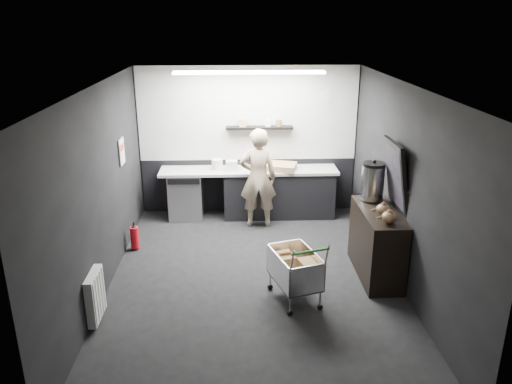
{
  "coord_description": "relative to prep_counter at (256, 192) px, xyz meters",
  "views": [
    {
      "loc": [
        -0.23,
        -6.18,
        3.52
      ],
      "look_at": [
        0.04,
        0.4,
        1.18
      ],
      "focal_mm": 35.0,
      "sensor_mm": 36.0,
      "label": 1
    }
  ],
  "objects": [
    {
      "name": "floor",
      "position": [
        -0.14,
        -2.42,
        -0.46
      ],
      "size": [
        5.5,
        5.5,
        0.0
      ],
      "primitive_type": "plane",
      "color": "black",
      "rests_on": "ground"
    },
    {
      "name": "ceiling",
      "position": [
        -0.14,
        -2.42,
        2.24
      ],
      "size": [
        5.5,
        5.5,
        0.0
      ],
      "primitive_type": "plane",
      "rotation": [
        3.14,
        0.0,
        0.0
      ],
      "color": "silver",
      "rests_on": "wall_back"
    },
    {
      "name": "wall_back",
      "position": [
        -0.14,
        0.33,
        0.89
      ],
      "size": [
        5.5,
        0.0,
        5.5
      ],
      "primitive_type": "plane",
      "rotation": [
        1.57,
        0.0,
        0.0
      ],
      "color": "black",
      "rests_on": "floor"
    },
    {
      "name": "wall_front",
      "position": [
        -0.14,
        -5.17,
        0.89
      ],
      "size": [
        5.5,
        0.0,
        5.5
      ],
      "primitive_type": "plane",
      "rotation": [
        -1.57,
        0.0,
        0.0
      ],
      "color": "black",
      "rests_on": "floor"
    },
    {
      "name": "wall_left",
      "position": [
        -2.14,
        -2.42,
        0.89
      ],
      "size": [
        0.0,
        5.5,
        5.5
      ],
      "primitive_type": "plane",
      "rotation": [
        1.57,
        0.0,
        1.57
      ],
      "color": "black",
      "rests_on": "floor"
    },
    {
      "name": "wall_right",
      "position": [
        1.86,
        -2.42,
        0.89
      ],
      "size": [
        0.0,
        5.5,
        5.5
      ],
      "primitive_type": "plane",
      "rotation": [
        1.57,
        0.0,
        -1.57
      ],
      "color": "black",
      "rests_on": "floor"
    },
    {
      "name": "kitchen_wall_panel",
      "position": [
        -0.14,
        0.31,
        1.39
      ],
      "size": [
        3.95,
        0.02,
        1.7
      ],
      "primitive_type": "cube",
      "color": "beige",
      "rests_on": "wall_back"
    },
    {
      "name": "dado_panel",
      "position": [
        -0.14,
        0.31,
        0.04
      ],
      "size": [
        3.95,
        0.02,
        1.0
      ],
      "primitive_type": "cube",
      "color": "black",
      "rests_on": "wall_back"
    },
    {
      "name": "floating_shelf",
      "position": [
        0.06,
        0.2,
        1.16
      ],
      "size": [
        1.2,
        0.22,
        0.04
      ],
      "primitive_type": "cube",
      "color": "black",
      "rests_on": "wall_back"
    },
    {
      "name": "wall_clock",
      "position": [
        1.26,
        0.3,
        1.69
      ],
      "size": [
        0.2,
        0.03,
        0.2
      ],
      "primitive_type": "cylinder",
      "rotation": [
        1.57,
        0.0,
        0.0
      ],
      "color": "silver",
      "rests_on": "wall_back"
    },
    {
      "name": "poster",
      "position": [
        -2.12,
        -1.12,
        1.09
      ],
      "size": [
        0.02,
        0.3,
        0.4
      ],
      "primitive_type": "cube",
      "color": "silver",
      "rests_on": "wall_left"
    },
    {
      "name": "poster_red_band",
      "position": [
        -2.11,
        -1.12,
        1.16
      ],
      "size": [
        0.02,
        0.22,
        0.1
      ],
      "primitive_type": "cube",
      "color": "red",
      "rests_on": "poster"
    },
    {
      "name": "radiator",
      "position": [
        -2.08,
        -3.32,
        -0.11
      ],
      "size": [
        0.1,
        0.5,
        0.6
      ],
      "primitive_type": "cube",
      "color": "silver",
      "rests_on": "wall_left"
    },
    {
      "name": "ceiling_strip",
      "position": [
        -0.14,
        -0.57,
        2.21
      ],
      "size": [
        2.4,
        0.2,
        0.04
      ],
      "primitive_type": "cube",
      "color": "white",
      "rests_on": "ceiling"
    },
    {
      "name": "prep_counter",
      "position": [
        0.0,
        0.0,
        0.0
      ],
      "size": [
        3.2,
        0.61,
        0.9
      ],
      "color": "black",
      "rests_on": "floor"
    },
    {
      "name": "person",
      "position": [
        0.01,
        -0.45,
        0.42
      ],
      "size": [
        0.64,
        0.42,
        1.75
      ],
      "primitive_type": "imported",
      "rotation": [
        0.0,
        0.0,
        3.15
      ],
      "color": "beige",
      "rests_on": "floor"
    },
    {
      "name": "shopping_cart",
      "position": [
        0.37,
        -2.93,
        -0.03
      ],
      "size": [
        0.72,
        0.97,
        0.91
      ],
      "color": "silver",
      "rests_on": "floor"
    },
    {
      "name": "sideboard",
      "position": [
        1.61,
        -2.27,
        0.16
      ],
      "size": [
        0.56,
        1.3,
        1.95
      ],
      "color": "black",
      "rests_on": "floor"
    },
    {
      "name": "fire_extinguisher",
      "position": [
        -1.99,
        -1.34,
        -0.24
      ],
      "size": [
        0.13,
        0.13,
        0.44
      ],
      "color": "red",
      "rests_on": "floor"
    },
    {
      "name": "cardboard_box",
      "position": [
        0.42,
        -0.05,
        0.5
      ],
      "size": [
        0.66,
        0.57,
        0.11
      ],
      "primitive_type": "cube",
      "rotation": [
        0.0,
        0.0,
        -0.27
      ],
      "color": "#A38457",
      "rests_on": "prep_counter"
    },
    {
      "name": "pink_tub",
      "position": [
        -0.7,
        0.0,
        0.54
      ],
      "size": [
        0.19,
        0.19,
        0.19
      ],
      "primitive_type": "cylinder",
      "color": "silver",
      "rests_on": "prep_counter"
    },
    {
      "name": "white_container",
      "position": [
        -0.44,
        -0.05,
        0.53
      ],
      "size": [
        0.21,
        0.17,
        0.18
      ],
      "primitive_type": "cube",
      "rotation": [
        0.0,
        0.0,
        0.07
      ],
      "color": "silver",
      "rests_on": "prep_counter"
    }
  ]
}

